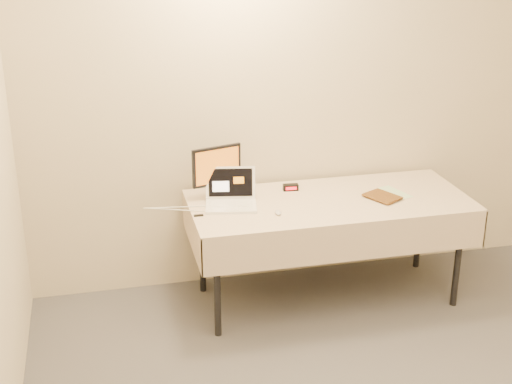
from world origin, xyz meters
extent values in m
cube|color=beige|center=(0.00, 2.50, 1.35)|extent=(4.00, 0.10, 2.70)
cylinder|color=black|center=(-0.82, 1.75, 0.34)|extent=(0.04, 0.04, 0.69)
cylinder|color=black|center=(0.82, 1.75, 0.34)|extent=(0.04, 0.04, 0.69)
cylinder|color=black|center=(-0.82, 2.34, 0.34)|extent=(0.04, 0.04, 0.69)
cylinder|color=black|center=(0.82, 2.34, 0.34)|extent=(0.04, 0.04, 0.69)
cube|color=gray|center=(0.00, 2.04, 0.71)|extent=(1.80, 0.75, 0.04)
cube|color=beige|center=(0.00, 2.04, 0.73)|extent=(1.86, 0.81, 0.01)
cube|color=beige|center=(0.00, 1.64, 0.60)|extent=(1.86, 0.01, 0.25)
cube|color=beige|center=(0.00, 2.45, 0.60)|extent=(1.86, 0.01, 0.25)
cube|color=beige|center=(-0.93, 2.04, 0.60)|extent=(0.01, 0.81, 0.25)
cube|color=beige|center=(0.93, 2.04, 0.60)|extent=(0.01, 0.81, 0.25)
cube|color=white|center=(-0.66, 2.06, 0.75)|extent=(0.36, 0.28, 0.02)
cube|color=white|center=(-0.64, 2.20, 0.86)|extent=(0.33, 0.12, 0.21)
cube|color=black|center=(-0.64, 2.20, 0.86)|extent=(0.29, 0.10, 0.18)
cylinder|color=black|center=(-0.72, 2.25, 0.74)|extent=(0.15, 0.15, 0.01)
cube|color=black|center=(-0.72, 2.25, 0.79)|extent=(0.03, 0.02, 0.09)
cube|color=black|center=(-0.72, 2.25, 0.96)|extent=(0.34, 0.12, 0.26)
cube|color=orange|center=(-0.72, 2.25, 0.96)|extent=(0.30, 0.09, 0.23)
imported|color=#925B1A|center=(0.28, 1.95, 0.85)|extent=(0.16, 0.10, 0.22)
cube|color=black|center=(-0.20, 2.27, 0.76)|extent=(0.11, 0.05, 0.04)
cube|color=#FF0C17|center=(-0.21, 2.25, 0.76)|extent=(0.07, 0.01, 0.02)
ellipsoid|color=#BCBCBF|center=(-0.40, 1.89, 0.75)|extent=(0.04, 0.08, 0.02)
cube|color=#B2D5AA|center=(0.48, 2.07, 0.74)|extent=(0.17, 0.27, 0.00)
cube|color=black|center=(-0.89, 1.97, 0.74)|extent=(0.06, 0.02, 0.01)
camera|label=1|loc=(-1.48, -2.11, 2.50)|focal=50.00mm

